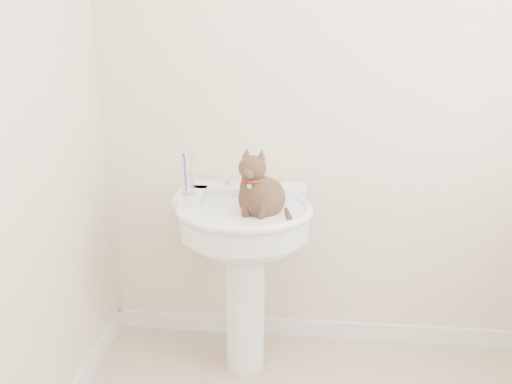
# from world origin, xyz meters

# --- Properties ---
(wall_back) EXTENTS (2.20, 0.00, 2.50)m
(wall_back) POSITION_xyz_m (0.00, 1.10, 1.25)
(wall_back) COLOR beige
(wall_back) RESTS_ON ground
(baseboard_back) EXTENTS (2.20, 0.02, 0.09)m
(baseboard_back) POSITION_xyz_m (0.00, 1.09, 0.04)
(baseboard_back) COLOR white
(baseboard_back) RESTS_ON floor
(pedestal_sink) EXTENTS (0.62, 0.61, 0.85)m
(pedestal_sink) POSITION_xyz_m (-0.38, 0.81, 0.67)
(pedestal_sink) COLOR white
(pedestal_sink) RESTS_ON floor
(faucet) EXTENTS (0.28, 0.12, 0.14)m
(faucet) POSITION_xyz_m (-0.38, 0.96, 0.89)
(faucet) COLOR silver
(faucet) RESTS_ON pedestal_sink
(soap_bar) EXTENTS (0.09, 0.06, 0.03)m
(soap_bar) POSITION_xyz_m (-0.28, 1.05, 0.86)
(soap_bar) COLOR gold
(soap_bar) RESTS_ON pedestal_sink
(toothbrush_cup) EXTENTS (0.07, 0.07, 0.19)m
(toothbrush_cup) POSITION_xyz_m (-0.63, 0.84, 0.90)
(toothbrush_cup) COLOR silver
(toothbrush_cup) RESTS_ON pedestal_sink
(cat) EXTENTS (0.22, 0.28, 0.41)m
(cat) POSITION_xyz_m (-0.30, 0.77, 0.89)
(cat) COLOR brown
(cat) RESTS_ON pedestal_sink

